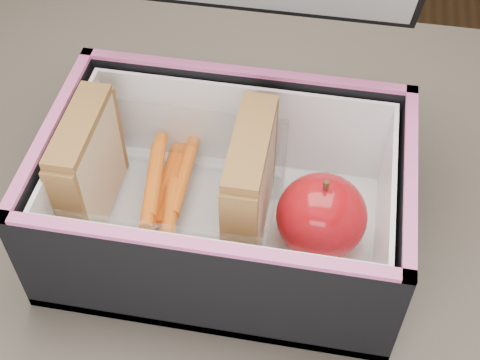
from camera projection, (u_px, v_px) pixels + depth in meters
The scene contains 8 objects.
kitchen_table at pixel (221, 347), 0.61m from camera, with size 1.20×0.80×0.75m.
lunch_bag at pixel (227, 186), 0.53m from camera, with size 0.28×0.28×0.27m.
plastic_tub at pixel (170, 192), 0.55m from camera, with size 0.18×0.13×0.07m, color white, non-canonical shape.
sandwich_left at pixel (89, 167), 0.54m from camera, with size 0.03×0.09×0.10m.
sandwich_right at pixel (250, 186), 0.52m from camera, with size 0.03×0.10×0.11m.
carrot_sticks at pixel (167, 187), 0.57m from camera, with size 0.05×0.15×0.03m.
paper_napkin at pixel (312, 241), 0.55m from camera, with size 0.08×0.09×0.01m, color white.
red_apple at pixel (321, 216), 0.52m from camera, with size 0.07×0.07×0.08m.
Camera 1 is at (0.07, -0.28, 1.22)m, focal length 50.00 mm.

